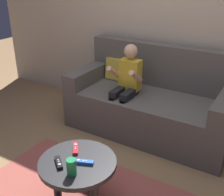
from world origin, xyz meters
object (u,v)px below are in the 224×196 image
object	(u,v)px
person_seated_on_couch	(126,84)
game_remote_black_near_edge	(59,163)
couch	(151,103)
soda_can	(72,167)
coffee_table	(79,169)
game_remote_red_center	(76,149)
game_remote_blue_far_corner	(84,162)

from	to	relation	value
person_seated_on_couch	game_remote_black_near_edge	size ratio (longest dim) A/B	7.38
person_seated_on_couch	game_remote_black_near_edge	bearing A→B (deg)	-82.90
couch	soda_can	size ratio (longest dim) A/B	14.34
coffee_table	game_remote_black_near_edge	size ratio (longest dim) A/B	4.28
coffee_table	game_remote_red_center	size ratio (longest dim) A/B	4.22
person_seated_on_couch	game_remote_black_near_edge	xyz separation A→B (m)	(0.16, -1.26, -0.13)
person_seated_on_couch	soda_can	bearing A→B (deg)	-76.74
game_remote_black_near_edge	game_remote_blue_far_corner	bearing A→B (deg)	33.39
game_remote_red_center	coffee_table	bearing A→B (deg)	-44.68
couch	game_remote_blue_far_corner	bearing A→B (deg)	-86.19
person_seated_on_couch	game_remote_black_near_edge	distance (m)	1.28
couch	coffee_table	xyz separation A→B (m)	(0.03, -1.34, 0.02)
game_remote_blue_far_corner	soda_can	size ratio (longest dim) A/B	1.17
couch	game_remote_red_center	world-z (taller)	couch
person_seated_on_couch	coffee_table	xyz separation A→B (m)	(0.25, -1.16, -0.22)
couch	game_remote_black_near_edge	bearing A→B (deg)	-92.26
person_seated_on_couch	game_remote_black_near_edge	world-z (taller)	person_seated_on_couch
game_remote_black_near_edge	game_remote_red_center	distance (m)	0.20
coffee_table	game_remote_black_near_edge	xyz separation A→B (m)	(-0.09, -0.10, 0.09)
game_remote_red_center	soda_can	bearing A→B (deg)	-56.91
couch	game_remote_blue_far_corner	xyz separation A→B (m)	(0.09, -1.35, 0.11)
game_remote_black_near_edge	game_remote_blue_far_corner	size ratio (longest dim) A/B	0.92
game_remote_black_near_edge	game_remote_blue_far_corner	distance (m)	0.18
person_seated_on_couch	game_remote_blue_far_corner	distance (m)	1.21
coffee_table	game_remote_black_near_edge	bearing A→B (deg)	-130.91
coffee_table	soda_can	distance (m)	0.21
person_seated_on_couch	game_remote_blue_far_corner	xyz separation A→B (m)	(0.30, -1.17, -0.13)
couch	game_remote_red_center	distance (m)	1.26
person_seated_on_couch	coffee_table	distance (m)	1.20
couch	game_remote_red_center	xyz separation A→B (m)	(-0.06, -1.25, 0.11)
couch	soda_can	distance (m)	1.50
coffee_table	game_remote_black_near_edge	distance (m)	0.16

